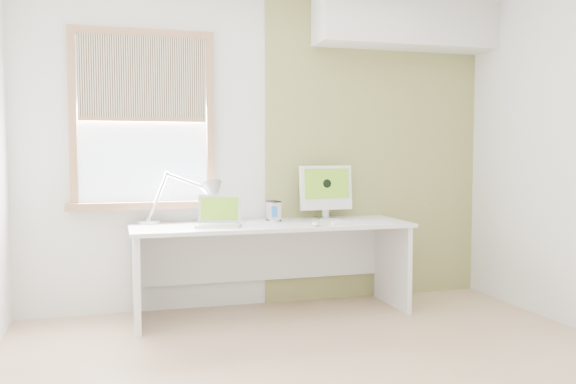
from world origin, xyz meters
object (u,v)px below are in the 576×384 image
object	(u,v)px
imac	(326,189)
external_drive	(274,211)
desk_lamp	(201,196)
desk	(270,247)
laptop	(219,218)

from	to	relation	value
imac	external_drive	bearing A→B (deg)	-174.35
desk_lamp	imac	distance (m)	1.07
external_drive	imac	distance (m)	0.50
desk	laptop	distance (m)	0.51
laptop	external_drive	world-z (taller)	laptop
desk	desk_lamp	bearing A→B (deg)	169.50
desk	laptop	xyz separation A→B (m)	(-0.43, -0.09, 0.25)
desk_lamp	external_drive	size ratio (longest dim) A/B	4.31
laptop	imac	bearing A→B (deg)	14.30
desk_lamp	imac	xyz separation A→B (m)	(1.07, 0.05, 0.04)
imac	desk	bearing A→B (deg)	-164.02
desk_lamp	laptop	distance (m)	0.27
desk	laptop	world-z (taller)	laptop
laptop	imac	distance (m)	1.01
desk	laptop	size ratio (longest dim) A/B	5.65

